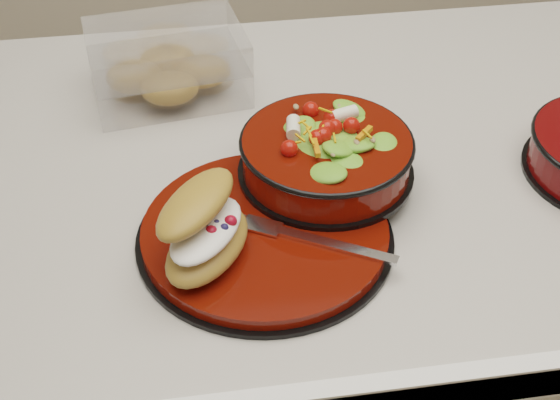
{
  "coord_description": "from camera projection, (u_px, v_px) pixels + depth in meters",
  "views": [
    {
      "loc": [
        -0.15,
        -0.79,
        1.5
      ],
      "look_at": [
        -0.05,
        -0.13,
        0.94
      ],
      "focal_mm": 50.0,
      "sensor_mm": 36.0,
      "label": 1
    }
  ],
  "objects": [
    {
      "name": "fork",
      "position": [
        313.0,
        239.0,
        0.84
      ],
      "size": [
        0.16,
        0.1,
        0.0
      ],
      "rotation": [
        0.0,
        0.0,
        1.05
      ],
      "color": "silver",
      "rests_on": "dinner_plate"
    },
    {
      "name": "dinner_plate",
      "position": [
        266.0,
        234.0,
        0.87
      ],
      "size": [
        0.29,
        0.29,
        0.02
      ],
      "rotation": [
        0.0,
        0.0,
        -0.18
      ],
      "color": "black",
      "rests_on": "island_counter"
    },
    {
      "name": "salad_bowl",
      "position": [
        326.0,
        150.0,
        0.91
      ],
      "size": [
        0.21,
        0.21,
        0.09
      ],
      "rotation": [
        0.0,
        0.0,
        0.34
      ],
      "color": "black",
      "rests_on": "dinner_plate"
    },
    {
      "name": "croissant",
      "position": [
        206.0,
        228.0,
        0.8
      ],
      "size": [
        0.13,
        0.16,
        0.08
      ],
      "rotation": [
        0.0,
        0.0,
        1.0
      ],
      "color": "#B07E36",
      "rests_on": "dinner_plate"
    },
    {
      "name": "pastry_box",
      "position": [
        168.0,
        65.0,
        1.08
      ],
      "size": [
        0.23,
        0.18,
        0.09
      ],
      "rotation": [
        0.0,
        0.0,
        0.14
      ],
      "color": "white",
      "rests_on": "island_counter"
    },
    {
      "name": "island_counter",
      "position": [
        298.0,
        373.0,
        1.28
      ],
      "size": [
        1.24,
        0.74,
        0.9
      ],
      "color": "white",
      "rests_on": "ground"
    }
  ]
}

